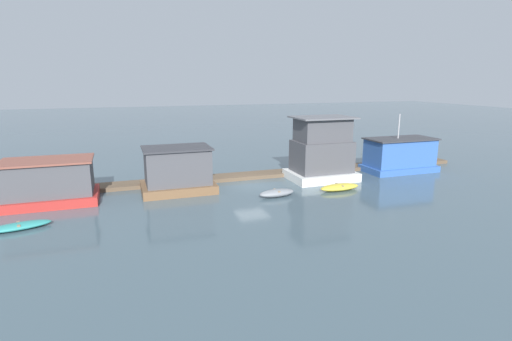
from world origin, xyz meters
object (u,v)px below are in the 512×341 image
at_px(houseboat_blue, 400,155).
at_px(dinghy_yellow, 340,187).
at_px(dinghy_teal, 19,226).
at_px(houseboat_red, 49,182).
at_px(houseboat_white, 322,152).
at_px(houseboat_brown, 178,171).
at_px(dinghy_grey, 277,193).

bearing_deg(houseboat_blue, dinghy_yellow, -154.96).
bearing_deg(dinghy_teal, dinghy_yellow, 3.32).
bearing_deg(houseboat_red, houseboat_blue, 0.62).
xyz_separation_m(houseboat_white, houseboat_blue, (8.22, 0.39, -0.89)).
bearing_deg(dinghy_teal, houseboat_red, 78.75).
relative_size(houseboat_blue, dinghy_teal, 1.86).
xyz_separation_m(houseboat_red, houseboat_brown, (8.66, 0.12, 0.15)).
bearing_deg(houseboat_white, houseboat_red, 179.77).
bearing_deg(dinghy_grey, houseboat_red, 166.37).
bearing_deg(houseboat_red, dinghy_grey, -13.63).
bearing_deg(houseboat_blue, houseboat_brown, -179.47).
bearing_deg(dinghy_yellow, houseboat_white, 85.00).
height_order(houseboat_brown, dinghy_teal, houseboat_brown).
bearing_deg(dinghy_yellow, dinghy_teal, -176.68).
xyz_separation_m(houseboat_red, houseboat_white, (20.58, -0.08, 0.93)).
height_order(houseboat_red, dinghy_teal, houseboat_red).
bearing_deg(dinghy_grey, dinghy_teal, -175.60).
xyz_separation_m(houseboat_blue, dinghy_teal, (-29.78, -5.22, -1.28)).
bearing_deg(houseboat_brown, dinghy_grey, -30.38).
distance_m(houseboat_red, houseboat_blue, 28.80).
bearing_deg(houseboat_white, houseboat_blue, 2.73).
height_order(houseboat_red, dinghy_yellow, houseboat_red).
relative_size(houseboat_brown, dinghy_teal, 1.54).
distance_m(houseboat_red, houseboat_white, 20.60).
bearing_deg(houseboat_white, dinghy_teal, -167.38).
height_order(houseboat_white, dinghy_teal, houseboat_white).
xyz_separation_m(houseboat_red, dinghy_grey, (15.13, -3.67, -1.16)).
relative_size(houseboat_red, dinghy_yellow, 1.84).
distance_m(dinghy_teal, dinghy_yellow, 21.28).
xyz_separation_m(dinghy_teal, dinghy_yellow, (21.24, 1.23, 0.06)).
xyz_separation_m(houseboat_brown, houseboat_white, (11.92, -0.21, 0.78)).
xyz_separation_m(houseboat_brown, dinghy_teal, (-9.64, -5.03, -1.40)).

